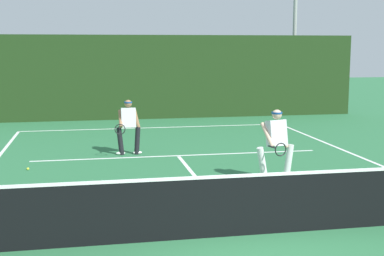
{
  "coord_description": "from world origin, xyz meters",
  "views": [
    {
      "loc": [
        -2.41,
        -8.06,
        3.07
      ],
      "look_at": [
        0.13,
        5.09,
        1.0
      ],
      "focal_mm": 50.18,
      "sensor_mm": 36.0,
      "label": 1
    }
  ],
  "objects": [
    {
      "name": "court_line_centre",
      "position": [
        0.0,
        3.2,
        0.0
      ],
      "size": [
        0.1,
        6.4,
        0.01
      ],
      "primitive_type": "cube",
      "color": "white",
      "rests_on": "ground_plane"
    },
    {
      "name": "back_fence_windscreen",
      "position": [
        0.0,
        14.3,
        1.75
      ],
      "size": [
        18.17,
        0.12,
        3.5
      ],
      "primitive_type": "cube",
      "color": "#1E3716",
      "rests_on": "ground_plane"
    },
    {
      "name": "court_line_service",
      "position": [
        0.0,
        6.51,
        0.0
      ],
      "size": [
        8.05,
        0.1,
        0.01
      ],
      "primitive_type": "cube",
      "color": "white",
      "rests_on": "ground_plane"
    },
    {
      "name": "court_line_baseline_far",
      "position": [
        0.0,
        11.79,
        0.0
      ],
      "size": [
        9.87,
        0.1,
        0.01
      ],
      "primitive_type": "cube",
      "color": "white",
      "rests_on": "ground_plane"
    },
    {
      "name": "light_pole",
      "position": [
        7.17,
        16.14,
        4.38
      ],
      "size": [
        0.55,
        0.44,
        7.1
      ],
      "color": "#9EA39E",
      "rests_on": "ground_plane"
    },
    {
      "name": "tennis_net",
      "position": [
        0.0,
        0.0,
        0.53
      ],
      "size": [
        10.82,
        0.09,
        1.1
      ],
      "color": "#1E4723",
      "rests_on": "ground_plane"
    },
    {
      "name": "player_near",
      "position": [
        1.7,
        3.22,
        0.91
      ],
      "size": [
        0.99,
        0.9,
        1.66
      ],
      "rotation": [
        0.0,
        0.0,
        3.4
      ],
      "color": "silver",
      "rests_on": "ground_plane"
    },
    {
      "name": "tennis_ball",
      "position": [
        -3.96,
        5.48,
        0.03
      ],
      "size": [
        0.07,
        0.07,
        0.07
      ],
      "primitive_type": "sphere",
      "color": "#D1E033",
      "rests_on": "ground_plane"
    },
    {
      "name": "ground_plane",
      "position": [
        0.0,
        0.0,
        0.0
      ],
      "size": [
        80.0,
        80.0,
        0.0
      ],
      "primitive_type": "plane",
      "color": "#2B6C40"
    },
    {
      "name": "player_far",
      "position": [
        -1.35,
        6.93,
        0.85
      ],
      "size": [
        0.79,
        0.86,
        1.56
      ],
      "rotation": [
        0.0,
        0.0,
        3.14
      ],
      "color": "black",
      "rests_on": "ground_plane"
    }
  ]
}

